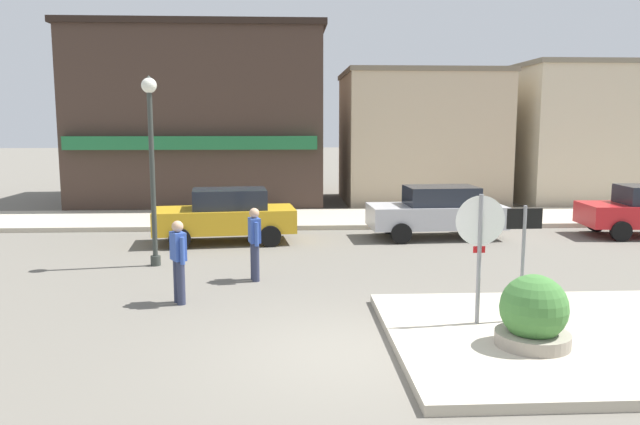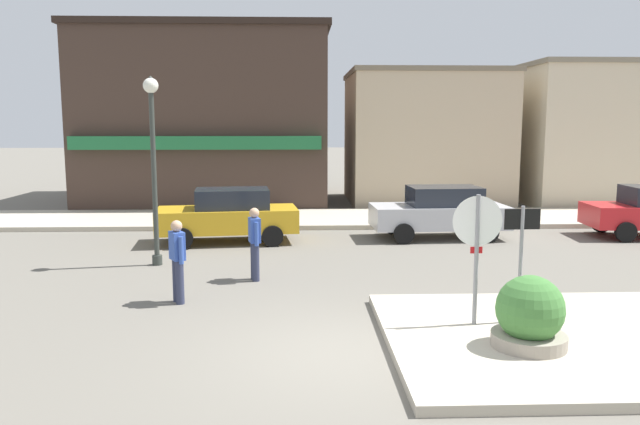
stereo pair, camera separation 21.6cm
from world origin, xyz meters
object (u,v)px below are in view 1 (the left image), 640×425
at_px(stop_sign, 480,242).
at_px(pedestrian_crossing_near, 255,242).
at_px(pedestrian_crossing_far, 179,259).
at_px(one_way_sign, 523,252).
at_px(lamp_post, 151,143).
at_px(parked_car_second, 437,211).
at_px(planter, 533,319).
at_px(parked_car_nearest, 226,215).

xyz_separation_m(stop_sign, pedestrian_crossing_near, (-3.85, 3.62, -0.65)).
bearing_deg(pedestrian_crossing_near, pedestrian_crossing_far, -128.57).
distance_m(one_way_sign, lamp_post, 8.90).
relative_size(lamp_post, pedestrian_crossing_far, 2.82).
bearing_deg(lamp_post, one_way_sign, -35.70).
bearing_deg(pedestrian_crossing_near, parked_car_second, 43.20).
relative_size(planter, pedestrian_crossing_near, 0.76).
relative_size(one_way_sign, planter, 1.71).
height_order(one_way_sign, pedestrian_crossing_near, one_way_sign).
bearing_deg(parked_car_second, pedestrian_crossing_far, -134.89).
distance_m(planter, pedestrian_crossing_far, 6.46).
relative_size(parked_car_second, pedestrian_crossing_near, 2.53).
bearing_deg(stop_sign, parked_car_nearest, 121.26).
xyz_separation_m(planter, pedestrian_crossing_far, (-5.72, 2.99, 0.31)).
height_order(stop_sign, lamp_post, lamp_post).
xyz_separation_m(lamp_post, pedestrian_crossing_far, (1.14, -3.28, -2.09)).
height_order(stop_sign, planter, stop_sign).
bearing_deg(pedestrian_crossing_far, stop_sign, -20.20).
xyz_separation_m(planter, parked_car_nearest, (-5.41, 9.16, 0.25)).
xyz_separation_m(one_way_sign, pedestrian_crossing_near, (-4.62, 3.53, -0.46)).
xyz_separation_m(planter, pedestrian_crossing_near, (-4.36, 4.70, 0.31)).
relative_size(lamp_post, parked_car_second, 1.12).
relative_size(lamp_post, parked_car_nearest, 1.09).
height_order(planter, parked_car_second, parked_car_second).
height_order(parked_car_second, pedestrian_crossing_near, pedestrian_crossing_near).
bearing_deg(one_way_sign, stop_sign, -173.24).
bearing_deg(stop_sign, pedestrian_crossing_far, 159.80).
relative_size(parked_car_nearest, parked_car_second, 1.02).
bearing_deg(planter, pedestrian_crossing_far, 152.35).
relative_size(stop_sign, lamp_post, 0.51).
relative_size(parked_car_nearest, pedestrian_crossing_far, 2.59).
bearing_deg(lamp_post, planter, -42.50).
height_order(one_way_sign, parked_car_second, one_way_sign).
bearing_deg(pedestrian_crossing_far, parked_car_second, 45.11).
xyz_separation_m(parked_car_nearest, pedestrian_crossing_near, (1.05, -4.46, 0.06)).
xyz_separation_m(pedestrian_crossing_near, pedestrian_crossing_far, (-1.36, -1.70, 0.00)).
bearing_deg(lamp_post, pedestrian_crossing_near, -32.41).
bearing_deg(stop_sign, parked_car_second, 80.88).
height_order(planter, lamp_post, lamp_post).
distance_m(pedestrian_crossing_near, pedestrian_crossing_far, 2.18).
bearing_deg(pedestrian_crossing_far, one_way_sign, -16.99).
bearing_deg(planter, stop_sign, 115.33).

